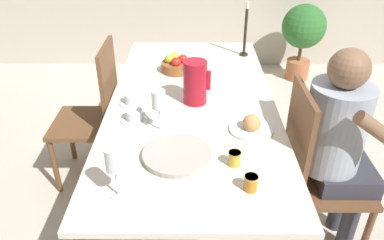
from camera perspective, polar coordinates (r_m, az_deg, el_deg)
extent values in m
plane|color=beige|center=(2.57, 0.03, -11.85)|extent=(20.00, 20.00, 0.00)
cube|color=silver|center=(2.14, 0.04, 2.57)|extent=(0.93, 1.94, 0.03)
cylinder|color=brown|center=(3.15, -7.35, 4.60)|extent=(0.07, 0.07, 0.72)
cylinder|color=brown|center=(3.14, 7.58, 4.56)|extent=(0.07, 0.07, 0.72)
cylinder|color=brown|center=(2.49, 21.83, -9.91)|extent=(0.04, 0.04, 0.42)
cylinder|color=brown|center=(2.25, 24.90, -16.02)|extent=(0.04, 0.04, 0.42)
cylinder|color=brown|center=(2.38, 13.39, -10.35)|extent=(0.04, 0.04, 0.42)
cylinder|color=brown|center=(2.13, 15.40, -16.94)|extent=(0.04, 0.04, 0.42)
cube|color=brown|center=(2.16, 19.93, -8.89)|extent=(0.42, 0.42, 0.03)
cube|color=brown|center=(1.94, 15.88, -2.78)|extent=(0.03, 0.39, 0.53)
cylinder|color=brown|center=(2.66, -20.17, -6.64)|extent=(0.04, 0.04, 0.42)
cylinder|color=brown|center=(2.94, -18.01, -2.24)|extent=(0.04, 0.04, 0.42)
cylinder|color=brown|center=(2.55, -12.30, -6.93)|extent=(0.04, 0.04, 0.42)
cylinder|color=brown|center=(2.85, -10.91, -2.33)|extent=(0.04, 0.04, 0.42)
cube|color=brown|center=(2.62, -16.04, -0.45)|extent=(0.42, 0.42, 0.03)
cube|color=brown|center=(2.44, -12.52, 5.13)|extent=(0.03, 0.39, 0.53)
cylinder|color=#33333D|center=(2.41, 21.67, -11.07)|extent=(0.09, 0.09, 0.45)
cylinder|color=#33333D|center=(2.30, 22.95, -13.71)|extent=(0.09, 0.09, 0.45)
cube|color=#33333D|center=(2.16, 21.85, -7.29)|extent=(0.30, 0.34, 0.11)
cylinder|color=#9EA8B7|center=(1.98, 20.97, -1.13)|extent=(0.30, 0.30, 0.46)
sphere|color=brown|center=(1.84, 22.81, 7.20)|extent=(0.19, 0.19, 0.19)
cylinder|color=brown|center=(1.80, 26.66, -1.61)|extent=(0.25, 0.06, 0.20)
cylinder|color=#A31423|center=(2.07, 0.47, 5.77)|extent=(0.13, 0.13, 0.24)
cube|color=#A31423|center=(2.06, 2.58, 6.07)|extent=(0.02, 0.02, 0.11)
cone|color=#A31423|center=(2.03, -1.01, 8.27)|extent=(0.04, 0.04, 0.04)
cylinder|color=white|center=(1.87, -4.89, -1.46)|extent=(0.06, 0.06, 0.00)
cylinder|color=white|center=(1.84, -4.97, 0.21)|extent=(0.01, 0.01, 0.12)
cylinder|color=white|center=(1.79, -5.13, 3.15)|extent=(0.07, 0.07, 0.09)
cylinder|color=white|center=(1.52, -11.11, -11.14)|extent=(0.06, 0.06, 0.00)
cylinder|color=white|center=(1.48, -11.37, -9.27)|extent=(0.01, 0.01, 0.13)
cylinder|color=white|center=(1.41, -11.84, -5.85)|extent=(0.07, 0.07, 0.09)
cylinder|color=red|center=(1.42, -11.74, -6.53)|extent=(0.06, 0.06, 0.05)
cylinder|color=silver|center=(1.97, -8.71, 0.06)|extent=(0.15, 0.15, 0.01)
cylinder|color=silver|center=(1.95, -8.78, 0.82)|extent=(0.09, 0.09, 0.05)
cube|color=silver|center=(1.95, -7.32, 0.89)|extent=(0.01, 0.01, 0.03)
cylinder|color=silver|center=(2.13, -9.01, 2.58)|extent=(0.15, 0.15, 0.01)
cylinder|color=silver|center=(2.11, -9.08, 3.30)|extent=(0.09, 0.09, 0.05)
cube|color=silver|center=(2.11, -7.73, 3.37)|extent=(0.01, 0.01, 0.03)
cylinder|color=#B7B2A8|center=(1.68, -2.29, -5.51)|extent=(0.30, 0.30, 0.02)
cylinder|color=#B7B2A8|center=(1.67, -2.30, -5.09)|extent=(0.31, 0.31, 0.01)
cylinder|color=silver|center=(1.89, 8.99, -1.40)|extent=(0.22, 0.22, 0.01)
sphere|color=tan|center=(1.87, 9.08, -0.49)|extent=(0.09, 0.09, 0.09)
cylinder|color=gold|center=(1.63, 6.48, -5.86)|extent=(0.05, 0.05, 0.07)
cylinder|color=gold|center=(1.61, 6.54, -5.02)|extent=(0.06, 0.06, 0.01)
cylinder|color=#C67A1E|center=(1.52, 8.95, -9.46)|extent=(0.05, 0.05, 0.07)
cylinder|color=gold|center=(1.50, 9.04, -8.60)|extent=(0.06, 0.06, 0.01)
cylinder|color=brown|center=(2.49, -2.39, 8.10)|extent=(0.20, 0.20, 0.06)
sphere|color=red|center=(2.48, -1.39, 9.24)|extent=(0.06, 0.06, 0.06)
sphere|color=gold|center=(2.51, -2.65, 9.54)|extent=(0.06, 0.06, 0.06)
sphere|color=gold|center=(2.48, -3.44, 9.22)|extent=(0.06, 0.06, 0.06)
sphere|color=red|center=(2.43, -2.44, 8.78)|extent=(0.06, 0.06, 0.06)
cylinder|color=black|center=(2.79, 7.88, 9.89)|extent=(0.06, 0.06, 0.01)
cylinder|color=black|center=(2.73, 8.14, 13.18)|extent=(0.02, 0.02, 0.32)
cylinder|color=beige|center=(2.68, 8.44, 16.96)|extent=(0.02, 0.02, 0.05)
cylinder|color=#A8603D|center=(4.29, 15.73, 7.45)|extent=(0.24, 0.24, 0.21)
cylinder|color=brown|center=(4.22, 16.11, 9.88)|extent=(0.04, 0.04, 0.18)
sphere|color=#2D6B2D|center=(4.13, 16.69, 13.50)|extent=(0.45, 0.45, 0.45)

